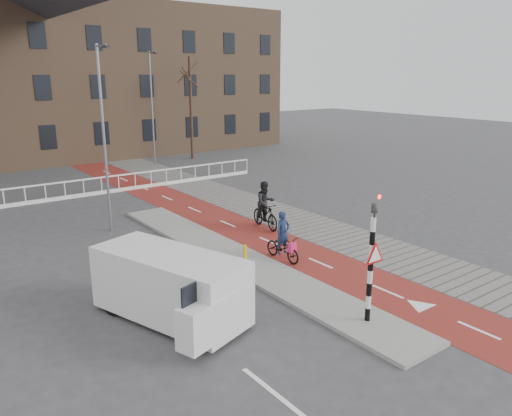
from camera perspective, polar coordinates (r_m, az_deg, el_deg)
ground at (r=15.78m, az=8.48°, el=-9.60°), size 120.00×120.00×0.00m
bike_lane at (r=24.13m, az=-5.86°, el=-0.69°), size 2.50×60.00×0.01m
sidewalk at (r=25.61m, az=-0.48°, el=0.32°), size 3.00×60.00×0.01m
curb_island at (r=18.17m, az=-2.07°, el=-5.82°), size 1.80×16.00×0.12m
traffic_signal at (r=13.36m, az=13.11°, el=-5.28°), size 0.80×0.80×3.68m
bollard at (r=17.22m, az=-1.27°, el=-5.47°), size 0.12×0.12×0.76m
cyclist_near at (r=18.04m, az=3.09°, el=-4.12°), size 0.64×1.72×1.80m
cyclist_far at (r=21.60m, az=1.05°, el=-0.13°), size 0.96×2.00×2.08m
van at (r=13.89m, az=-9.80°, el=-8.68°), size 3.07×4.76×1.90m
railing at (r=28.22m, az=-24.85°, el=0.92°), size 28.00×0.10×0.99m
tree_right at (r=39.68m, az=-7.45°, el=11.19°), size 0.22×0.22×7.79m
streetlight_near at (r=21.63m, az=-16.96°, el=7.28°), size 0.12×0.12×7.69m
streetlight_right at (r=37.39m, az=-11.79°, el=10.96°), size 0.12×0.12×8.05m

